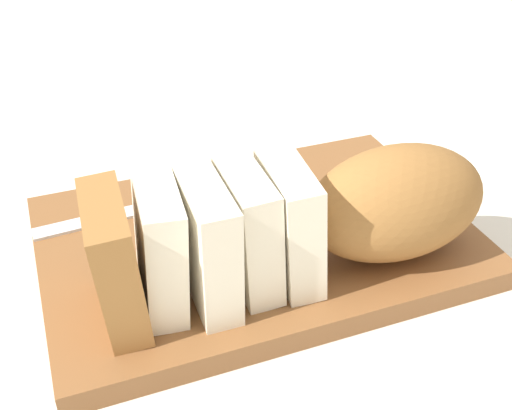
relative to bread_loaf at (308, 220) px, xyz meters
The scene contains 6 objects.
ground_plane 0.10m from the bread_loaf, 71.65° to the right, with size 3.00×3.00×0.00m, color silver.
cutting_board 0.10m from the bread_loaf, 71.65° to the right, with size 0.40×0.28×0.02m, color brown.
bread_loaf is the anchor object (origin of this frame).
bread_knife 0.16m from the bread_loaf, 80.88° to the right, with size 0.27×0.05×0.02m.
crumb_near_knife 0.13m from the bread_loaf, 60.47° to the right, with size 0.01×0.01×0.01m, color tan.
crumb_near_loaf 0.14m from the bread_loaf, 61.47° to the right, with size 0.00×0.00×0.00m, color tan.
Camera 1 is at (0.16, 0.46, 0.38)m, focal length 44.36 mm.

